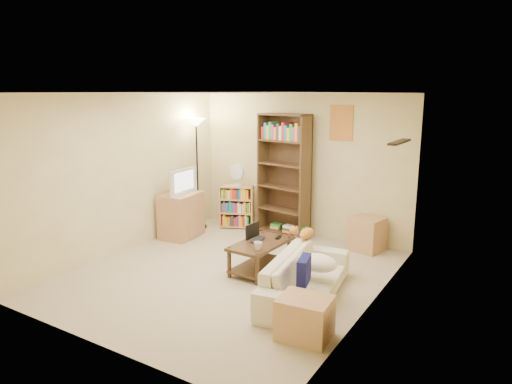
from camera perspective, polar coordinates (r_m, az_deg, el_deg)
room at (r=6.15m, az=-3.36°, el=4.06°), size 4.50×4.54×2.52m
sofa at (r=5.77m, az=6.26°, el=-10.52°), size 2.06×1.28×0.54m
navy_pillow at (r=5.30m, az=6.02°, el=-9.76°), size 0.19×0.37×0.32m
cream_blanket at (r=5.71m, az=7.72°, el=-8.75°), size 0.49×0.35×0.21m
tabby_cat at (r=6.36m, az=6.07°, el=-5.09°), size 0.43×0.20×0.15m
coffee_table at (r=6.53m, az=0.52°, el=-7.59°), size 0.58×0.99×0.43m
laptop at (r=6.55m, az=0.58°, el=-6.01°), size 0.40×0.33×0.03m
laptop_screen at (r=6.59m, az=-0.44°, el=-4.83°), size 0.03×0.32×0.22m
mug at (r=6.18m, az=0.24°, el=-6.75°), size 0.19×0.19×0.11m
tv_remote at (r=6.69m, az=2.82°, el=-5.66°), size 0.10×0.18×0.02m
tv_stand at (r=8.16m, az=-9.34°, el=-2.89°), size 0.59×0.78×0.78m
television at (r=8.02m, az=-9.49°, el=1.34°), size 0.79×0.26×0.44m
tall_bookshelf at (r=8.02m, az=3.48°, el=2.47°), size 1.01×0.49×2.16m
short_bookshelf at (r=8.60m, az=-2.42°, el=-1.86°), size 0.68×0.48×0.81m
desk_fan at (r=8.41m, az=-2.37°, el=2.26°), size 0.29×0.16×0.42m
floor_lamp at (r=8.46m, az=-7.44°, el=6.29°), size 0.35×0.35×2.05m
side_table at (r=7.62m, az=13.70°, el=-5.11°), size 0.56×0.56×0.54m
end_cabinet at (r=4.91m, az=6.12°, el=-15.38°), size 0.56×0.48×0.44m
book_stacks at (r=8.13m, az=4.27°, el=-4.90°), size 0.79×0.34×0.24m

